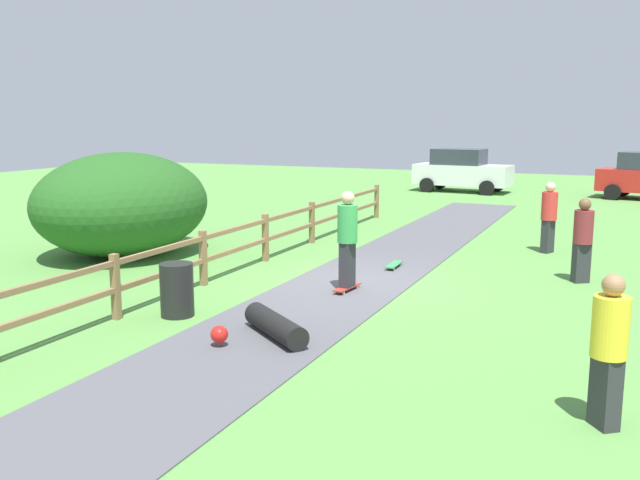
% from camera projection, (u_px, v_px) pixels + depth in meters
% --- Properties ---
extents(ground_plane, '(60.00, 60.00, 0.00)m').
position_uv_depth(ground_plane, '(349.00, 284.00, 13.82)').
color(ground_plane, '#568E42').
extents(asphalt_path, '(2.40, 28.00, 0.02)m').
position_uv_depth(asphalt_path, '(349.00, 283.00, 13.82)').
color(asphalt_path, '#515156').
rests_on(asphalt_path, ground_plane).
extents(wooden_fence, '(0.12, 18.12, 1.10)m').
position_uv_depth(wooden_fence, '(237.00, 242.00, 14.75)').
color(wooden_fence, olive).
rests_on(wooden_fence, ground_plane).
extents(bush_large, '(3.81, 4.57, 2.48)m').
position_uv_depth(bush_large, '(122.00, 204.00, 16.55)').
color(bush_large, '#23561E').
rests_on(bush_large, ground_plane).
extents(trash_bin, '(0.56, 0.56, 0.90)m').
position_uv_depth(trash_bin, '(177.00, 290.00, 11.51)').
color(trash_bin, black).
rests_on(trash_bin, ground_plane).
extents(skater_riding, '(0.42, 0.82, 1.92)m').
position_uv_depth(skater_riding, '(347.00, 235.00, 13.00)').
color(skater_riding, '#B23326').
rests_on(skater_riding, asphalt_path).
extents(skater_fallen, '(1.44, 1.45, 0.36)m').
position_uv_depth(skater_fallen, '(271.00, 326.00, 10.34)').
color(skater_fallen, black).
rests_on(skater_fallen, asphalt_path).
extents(skateboard_loose, '(0.23, 0.81, 0.08)m').
position_uv_depth(skateboard_loose, '(394.00, 265.00, 15.21)').
color(skateboard_loose, '#338C4C').
rests_on(skateboard_loose, asphalt_path).
extents(bystander_red, '(0.50, 0.50, 1.75)m').
position_uv_depth(bystander_red, '(549.00, 214.00, 16.85)').
color(bystander_red, '#2D2D33').
rests_on(bystander_red, ground_plane).
extents(bystander_yellow, '(0.53, 0.53, 1.69)m').
position_uv_depth(bystander_yellow, '(609.00, 344.00, 7.27)').
color(bystander_yellow, '#2D2D33').
rests_on(bystander_yellow, ground_plane).
extents(bystander_maroon, '(0.53, 0.53, 1.71)m').
position_uv_depth(bystander_maroon, '(583.00, 237.00, 13.78)').
color(bystander_maroon, '#2D2D33').
rests_on(bystander_maroon, ground_plane).
extents(parked_car_white, '(4.32, 2.26, 1.92)m').
position_uv_depth(parked_car_white, '(462.00, 170.00, 30.81)').
color(parked_car_white, silver).
rests_on(parked_car_white, ground_plane).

